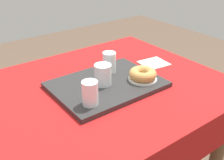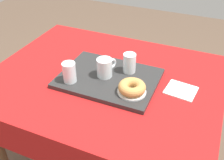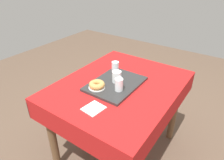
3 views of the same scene
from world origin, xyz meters
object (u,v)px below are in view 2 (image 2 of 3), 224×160
at_px(water_glass_near, 129,64).
at_px(donut_plate_left, 132,92).
at_px(water_glass_far, 69,73).
at_px(tea_mug_left, 105,68).
at_px(sugar_donut_left, 132,87).
at_px(dining_table, 105,96).
at_px(serving_tray, 109,78).
at_px(paper_napkin, 181,90).

relative_size(water_glass_near, donut_plate_left, 0.75).
relative_size(water_glass_near, water_glass_far, 1.00).
distance_m(tea_mug_left, water_glass_near, 0.12).
xyz_separation_m(donut_plate_left, sugar_donut_left, (0.00, 0.00, 0.02)).
bearing_deg(donut_plate_left, tea_mug_left, 155.77).
height_order(dining_table, water_glass_near, water_glass_near).
distance_m(dining_table, serving_tray, 0.13).
xyz_separation_m(donut_plate_left, paper_napkin, (0.19, 0.12, -0.02)).
distance_m(water_glass_far, sugar_donut_left, 0.29).
bearing_deg(serving_tray, paper_napkin, 8.63).
height_order(dining_table, donut_plate_left, donut_plate_left).
height_order(dining_table, sugar_donut_left, sugar_donut_left).
bearing_deg(dining_table, sugar_donut_left, -27.43).
height_order(dining_table, tea_mug_left, tea_mug_left).
bearing_deg(sugar_donut_left, water_glass_near, 114.20).
height_order(water_glass_near, paper_napkin, water_glass_near).
xyz_separation_m(water_glass_far, donut_plate_left, (0.29, 0.03, -0.04)).
bearing_deg(water_glass_far, serving_tray, 34.71).
bearing_deg(water_glass_near, paper_napkin, -6.40).
bearing_deg(sugar_donut_left, tea_mug_left, 155.77).
distance_m(dining_table, sugar_donut_left, 0.26).
bearing_deg(serving_tray, sugar_donut_left, -27.16).
distance_m(serving_tray, tea_mug_left, 0.06).
distance_m(tea_mug_left, water_glass_far, 0.16).
height_order(dining_table, serving_tray, serving_tray).
height_order(water_glass_near, donut_plate_left, water_glass_near).
bearing_deg(serving_tray, water_glass_near, 47.48).
height_order(tea_mug_left, sugar_donut_left, tea_mug_left).
height_order(water_glass_near, sugar_donut_left, water_glass_near).
relative_size(tea_mug_left, water_glass_near, 1.13).
relative_size(tea_mug_left, paper_napkin, 0.82).
xyz_separation_m(serving_tray, tea_mug_left, (-0.02, -0.00, 0.05)).
distance_m(donut_plate_left, sugar_donut_left, 0.02).
height_order(tea_mug_left, paper_napkin, tea_mug_left).
bearing_deg(donut_plate_left, water_glass_near, 114.20).
distance_m(dining_table, water_glass_near, 0.22).
xyz_separation_m(water_glass_near, sugar_donut_left, (0.07, -0.15, -0.01)).
xyz_separation_m(tea_mug_left, donut_plate_left, (0.16, -0.07, -0.04)).
height_order(serving_tray, water_glass_near, water_glass_near).
xyz_separation_m(dining_table, water_glass_near, (0.10, 0.06, 0.18)).
bearing_deg(donut_plate_left, paper_napkin, 32.73).
xyz_separation_m(dining_table, tea_mug_left, (0.01, -0.02, 0.18)).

